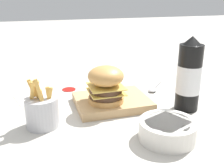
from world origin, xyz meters
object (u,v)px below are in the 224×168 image
(burger, at_px, (106,84))
(serving_board, at_px, (112,102))
(fries_basket, at_px, (42,111))
(side_bowl, at_px, (168,130))
(ketchup_bottle, at_px, (189,77))
(spoon, at_px, (154,89))

(burger, bearing_deg, serving_board, -138.55)
(fries_basket, height_order, side_bowl, fries_basket)
(serving_board, xyz_separation_m, ketchup_bottle, (-0.23, 0.10, 0.10))
(ketchup_bottle, distance_m, side_bowl, 0.23)
(fries_basket, bearing_deg, spoon, -158.11)
(serving_board, height_order, side_bowl, side_bowl)
(fries_basket, relative_size, side_bowl, 0.99)
(ketchup_bottle, relative_size, fries_basket, 1.62)
(fries_basket, height_order, spoon, fries_basket)
(serving_board, distance_m, ketchup_bottle, 0.27)
(spoon, bearing_deg, serving_board, -24.13)
(serving_board, bearing_deg, ketchup_bottle, 156.43)
(ketchup_bottle, xyz_separation_m, fries_basket, (0.46, -0.02, -0.06))
(burger, distance_m, side_bowl, 0.26)
(burger, bearing_deg, fries_basket, 15.45)
(serving_board, distance_m, spoon, 0.22)
(serving_board, height_order, fries_basket, fries_basket)
(serving_board, distance_m, fries_basket, 0.25)
(spoon, bearing_deg, side_bowl, 20.71)
(side_bowl, bearing_deg, burger, -65.56)
(side_bowl, bearing_deg, ketchup_bottle, -134.81)
(burger, bearing_deg, ketchup_bottle, 163.83)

